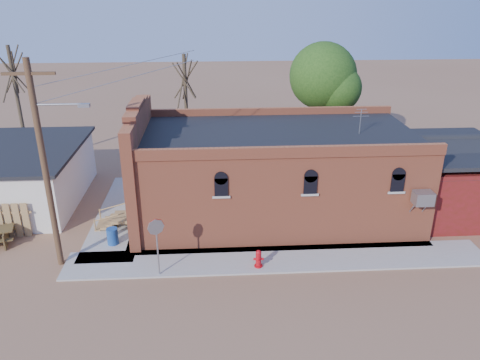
{
  "coord_description": "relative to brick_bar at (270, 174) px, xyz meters",
  "views": [
    {
      "loc": [
        -1.33,
        -17.03,
        11.51
      ],
      "look_at": [
        0.0,
        4.62,
        2.4
      ],
      "focal_mm": 35.0,
      "sensor_mm": 36.0,
      "label": 1
    }
  ],
  "objects": [
    {
      "name": "fire_hydrant",
      "position": [
        -1.1,
        -5.19,
        -1.86
      ],
      "size": [
        0.46,
        0.42,
        0.82
      ],
      "rotation": [
        0.0,
        0.0,
        -0.07
      ],
      "color": "#B40A12",
      "rests_on": "sidewalk_south"
    },
    {
      "name": "ground",
      "position": [
        -1.64,
        -5.49,
        -2.34
      ],
      "size": [
        120.0,
        120.0,
        0.0
      ],
      "primitive_type": "plane",
      "color": "brown",
      "rests_on": "ground"
    },
    {
      "name": "trash_barrel",
      "position": [
        -7.82,
        -2.82,
        -1.86
      ],
      "size": [
        0.64,
        0.64,
        0.81
      ],
      "primitive_type": "cylinder",
      "rotation": [
        0.0,
        0.0,
        -0.25
      ],
      "color": "navy",
      "rests_on": "sidewalk_west"
    },
    {
      "name": "utility_pole",
      "position": [
        -9.79,
        -4.29,
        2.43
      ],
      "size": [
        3.12,
        0.26,
        9.0
      ],
      "color": "#44261B",
      "rests_on": "ground"
    },
    {
      "name": "tree_bare_near",
      "position": [
        -4.64,
        7.51,
        3.62
      ],
      "size": [
        2.8,
        2.8,
        7.65
      ],
      "color": "#4E3D2D",
      "rests_on": "ground"
    },
    {
      "name": "sidewalk_south",
      "position": [
        -0.14,
        -4.59,
        -2.3
      ],
      "size": [
        19.0,
        2.2,
        0.08
      ],
      "primitive_type": "cube",
      "color": "#9E9991",
      "rests_on": "ground"
    },
    {
      "name": "sidewalk_west",
      "position": [
        -7.94,
        0.51,
        -2.3
      ],
      "size": [
        2.6,
        10.0,
        0.08
      ],
      "primitive_type": "cube",
      "color": "#9E9991",
      "rests_on": "ground"
    },
    {
      "name": "stop_sign",
      "position": [
        -5.37,
        -5.49,
        -0.24
      ],
      "size": [
        0.67,
        0.36,
        2.63
      ],
      "rotation": [
        0.0,
        0.0,
        0.02
      ],
      "color": "gray",
      "rests_on": "sidewalk_south"
    },
    {
      "name": "tree_leafy",
      "position": [
        4.36,
        8.01,
        3.59
      ],
      "size": [
        4.4,
        4.4,
        8.15
      ],
      "color": "#4E3D2D",
      "rests_on": "ground"
    },
    {
      "name": "red_shed",
      "position": [
        9.86,
        0.01,
        -0.07
      ],
      "size": [
        5.4,
        6.4,
        4.3
      ],
      "color": "#59190F",
      "rests_on": "ground"
    },
    {
      "name": "tree_bare_far",
      "position": [
        -15.64,
        8.51,
        4.02
      ],
      "size": [
        2.8,
        2.8,
        8.16
      ],
      "color": "#4E3D2D",
      "rests_on": "ground"
    },
    {
      "name": "brick_bar",
      "position": [
        0.0,
        0.0,
        0.0
      ],
      "size": [
        16.4,
        7.97,
        6.3
      ],
      "color": "#CA5F3D",
      "rests_on": "ground"
    }
  ]
}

